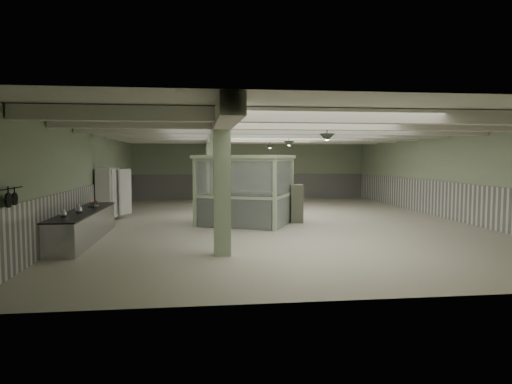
{
  "coord_description": "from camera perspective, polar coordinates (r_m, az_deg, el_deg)",
  "views": [
    {
      "loc": [
        -3.06,
        -17.53,
        2.48
      ],
      "look_at": [
        -1.12,
        -1.86,
        1.3
      ],
      "focal_mm": 32.0,
      "sensor_mm": 36.0,
      "label": 1
    }
  ],
  "objects": [
    {
      "name": "prep_counter",
      "position": [
        14.62,
        -20.8,
        -3.94
      ],
      "size": [
        0.92,
        5.28,
        0.91
      ],
      "color": "#B1B1B5",
      "rests_on": "floor"
    },
    {
      "name": "column_d",
      "position": [
        25.54,
        -5.8,
        2.72
      ],
      "size": [
        0.42,
        0.42,
        3.6
      ],
      "primitive_type": "cube",
      "color": "#AFC7A1",
      "rests_on": "floor"
    },
    {
      "name": "column_b",
      "position": [
        16.55,
        -5.11,
        1.9
      ],
      "size": [
        0.42,
        0.42,
        3.6
      ],
      "primitive_type": "cube",
      "color": "#AFC7A1",
      "rests_on": "floor"
    },
    {
      "name": "wainscot_left",
      "position": [
        18.04,
        -19.56,
        -1.48
      ],
      "size": [
        0.05,
        19.9,
        1.5
      ],
      "primitive_type": "cube",
      "color": "silver",
      "rests_on": "floor"
    },
    {
      "name": "skillet_far",
      "position": [
        10.71,
        -27.94,
        -0.77
      ],
      "size": [
        0.04,
        0.27,
        0.27
      ],
      "primitive_type": "cylinder",
      "rotation": [
        0.0,
        1.57,
        0.0
      ],
      "color": "black",
      "rests_on": "hook_rail"
    },
    {
      "name": "column_c",
      "position": [
        21.54,
        -5.56,
        2.44
      ],
      "size": [
        0.42,
        0.42,
        3.6
      ],
      "primitive_type": "cube",
      "color": "#AFC7A1",
      "rests_on": "floor"
    },
    {
      "name": "skillet_near",
      "position": [
        10.42,
        -28.54,
        -0.91
      ],
      "size": [
        0.04,
        0.3,
        0.3
      ],
      "primitive_type": "cylinder",
      "rotation": [
        0.0,
        1.57,
        0.0
      ],
      "color": "black",
      "rests_on": "hook_rail"
    },
    {
      "name": "beam_f",
      "position": [
        22.75,
        0.69,
        6.64
      ],
      "size": [
        13.9,
        0.35,
        0.32
      ],
      "primitive_type": "cube",
      "color": "silver",
      "rests_on": "ceiling"
    },
    {
      "name": "beam_b",
      "position": [
        12.93,
        6.73,
        8.42
      ],
      "size": [
        13.9,
        0.35,
        0.32
      ],
      "primitive_type": "cube",
      "color": "silver",
      "rests_on": "ceiling"
    },
    {
      "name": "wall_front",
      "position": [
        8.15,
        15.01,
        -0.64
      ],
      "size": [
        14.0,
        0.02,
        3.6
      ],
      "primitive_type": "cube",
      "color": "#9DAF8C",
      "rests_on": "floor"
    },
    {
      "name": "beam_g",
      "position": [
        25.23,
        -0.08,
        6.41
      ],
      "size": [
        13.9,
        0.35,
        0.32
      ],
      "primitive_type": "cube",
      "color": "silver",
      "rests_on": "ceiling"
    },
    {
      "name": "pitcher_far",
      "position": [
        13.68,
        -21.28,
        -2.03
      ],
      "size": [
        0.24,
        0.26,
        0.29
      ],
      "primitive_type": null,
      "rotation": [
        0.0,
        0.0,
        0.18
      ],
      "color": "#B1B1B5",
      "rests_on": "prep_counter"
    },
    {
      "name": "guard_booth",
      "position": [
        16.96,
        -1.35,
        1.8
      ],
      "size": [
        4.05,
        3.81,
        2.58
      ],
      "rotation": [
        0.0,
        0.0,
        -0.43
      ],
      "color": "#AFC79F",
      "rests_on": "floor"
    },
    {
      "name": "pendant_front",
      "position": [
        13.03,
        8.86,
        6.73
      ],
      "size": [
        0.44,
        0.44,
        0.22
      ],
      "primitive_type": "cone",
      "rotation": [
        3.14,
        0.0,
        0.0
      ],
      "color": "#2B382A",
      "rests_on": "ceiling"
    },
    {
      "name": "pendant_back",
      "position": [
        23.31,
        1.74,
        5.67
      ],
      "size": [
        0.44,
        0.44,
        0.22
      ],
      "primitive_type": "cone",
      "rotation": [
        3.14,
        0.0,
        0.0
      ],
      "color": "#2B382A",
      "rests_on": "ceiling"
    },
    {
      "name": "pendant_mid",
      "position": [
        18.38,
        4.14,
        6.04
      ],
      "size": [
        0.44,
        0.44,
        0.22
      ],
      "primitive_type": "cone",
      "rotation": [
        3.14,
        0.0,
        0.0
      ],
      "color": "#2B382A",
      "rests_on": "ceiling"
    },
    {
      "name": "floor",
      "position": [
        17.96,
        2.83,
        -3.67
      ],
      "size": [
        20.0,
        20.0,
        0.0
      ],
      "primitive_type": "plane",
      "color": "beige",
      "rests_on": "ground"
    },
    {
      "name": "hook_rail",
      "position": [
        10.67,
        -28.31,
        0.39
      ],
      "size": [
        0.02,
        1.2,
        0.02
      ],
      "primitive_type": "cylinder",
      "rotation": [
        1.57,
        0.0,
        0.0
      ],
      "color": "black",
      "rests_on": "wall_left"
    },
    {
      "name": "filing_cabinet",
      "position": [
        17.64,
        5.05,
        -1.43
      ],
      "size": [
        0.53,
        0.71,
        1.46
      ],
      "primitive_type": "cube",
      "rotation": [
        0.0,
        0.0,
        -0.08
      ],
      "color": "#585D4D",
      "rests_on": "floor"
    },
    {
      "name": "wall_left",
      "position": [
        17.98,
        -19.72,
        1.86
      ],
      "size": [
        0.02,
        20.0,
        3.6
      ],
      "primitive_type": "cube",
      "color": "#9DAF8C",
      "rests_on": "floor"
    },
    {
      "name": "orange_bowl",
      "position": [
        15.92,
        -19.61,
        -1.52
      ],
      "size": [
        0.25,
        0.25,
        0.08
      ],
      "primitive_type": "cylinder",
      "rotation": [
        0.0,
        0.0,
        -0.1
      ],
      "color": "#B2B2B7",
      "rests_on": "prep_counter"
    },
    {
      "name": "wainscot_back",
      "position": [
        27.72,
        -0.7,
        0.69
      ],
      "size": [
        13.9,
        0.05,
        1.5
      ],
      "primitive_type": "cube",
      "color": "silver",
      "rests_on": "floor"
    },
    {
      "name": "wall_back",
      "position": [
        27.7,
        -0.71,
        2.86
      ],
      "size": [
        14.0,
        0.02,
        3.6
      ],
      "primitive_type": "cube",
      "color": "#9DAF8C",
      "rests_on": "floor"
    },
    {
      "name": "veg_colander",
      "position": [
        15.59,
        -19.65,
        -1.47
      ],
      "size": [
        0.41,
        0.41,
        0.17
      ],
      "primitive_type": null,
      "rotation": [
        0.0,
        0.0,
        -0.06
      ],
      "color": "#424248",
      "rests_on": "prep_counter"
    },
    {
      "name": "beam_a",
      "position": [
        10.52,
        10.01,
        9.34
      ],
      "size": [
        13.9,
        0.35,
        0.32
      ],
      "primitive_type": "cube",
      "color": "silver",
      "rests_on": "ceiling"
    },
    {
      "name": "pitcher_near",
      "position": [
        12.91,
        -22.93,
        -2.54
      ],
      "size": [
        0.2,
        0.22,
        0.25
      ],
      "primitive_type": null,
      "rotation": [
        0.0,
        0.0,
        0.21
      ],
      "color": "#B1B1B5",
      "rests_on": "prep_counter"
    },
    {
      "name": "beam_e",
      "position": [
        20.28,
        1.65,
        6.93
      ],
      "size": [
        13.9,
        0.35,
        0.32
      ],
      "primitive_type": "cube",
      "color": "silver",
      "rests_on": "ceiling"
    },
    {
      "name": "beam_d",
      "position": [
        17.82,
        2.87,
        7.29
      ],
      "size": [
        13.9,
        0.35,
        0.32
      ],
      "primitive_type": "cube",
      "color": "silver",
      "rests_on": "ceiling"
    },
    {
      "name": "column_a",
      "position": [
        11.56,
        -4.27,
        0.9
      ],
      "size": [
        0.42,
        0.42,
        3.6
      ],
      "primitive_type": "cube",
      "color": "#AFC7A1",
      "rests_on": "floor"
    },
    {
      "name": "girder",
      "position": [
        17.56,
        -5.26,
        7.19
      ],
      "size": [
        0.45,
        19.9,
        0.4
      ],
      "primitive_type": "cube",
      "color": "silver",
      "rests_on": "ceiling"
    },
    {
      "name": "walkin_cooler",
      "position": [
        18.93,
        -17.88,
        -0.47
      ],
      "size": [
        0.88,
        2.15,
        1.97
      ],
      "color": "white",
      "rests_on": "floor"
    },
    {
      "name": "wainscot_right",
      "position": [
        20.27,
        22.66,
        -0.95
      ],
      "size": [
        0.05,
        19.9,
        1.5
      ],
      "primitive_type": "cube",
      "color": "silver",
      "rests_on": "floor"
    },
    {
      "name": "ceiling",
      "position": [
        17.83,
        2.87,
        7.87
      ],
      "size": [
        14.0,
        20.0,
        0.02
      ],
      "primitive_type": "cube",
      "color": "silver",
      "rests_on": "wall_back"
    },
    {
      "name": "wall_right",
      "position": [
        20.22,
        22.81,
        2.01
      ],
      "size": [
        0.02,
        20.0,
        3.6
      ],
      "primitive_type": "cube",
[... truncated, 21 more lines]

